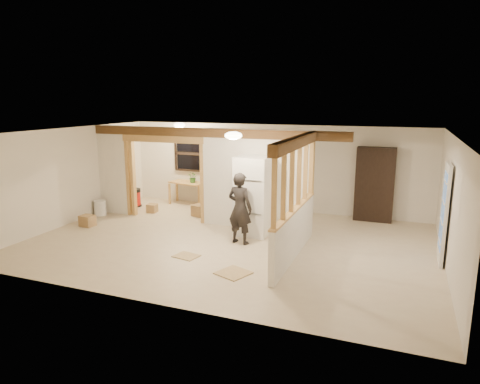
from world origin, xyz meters
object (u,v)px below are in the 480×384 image
at_px(work_table, 188,193).
at_px(bookshelf, 375,185).
at_px(woman, 240,208).
at_px(refrigerator, 253,196).
at_px(shop_vac, 134,198).

height_order(work_table, bookshelf, bookshelf).
bearing_deg(woman, refrigerator, -82.94).
bearing_deg(work_table, refrigerator, -24.34).
bearing_deg(bookshelf, work_table, -178.90).
xyz_separation_m(woman, shop_vac, (-4.23, 2.02, -0.54)).
relative_size(woman, shop_vac, 2.93).
bearing_deg(shop_vac, refrigerator, -16.46).
bearing_deg(work_table, bookshelf, 13.10).
height_order(work_table, shop_vac, work_table).
bearing_deg(work_table, woman, -33.36).
bearing_deg(shop_vac, work_table, 32.99).
distance_m(refrigerator, bookshelf, 3.46).
relative_size(work_table, shop_vac, 2.00).
bearing_deg(refrigerator, bookshelf, 40.66).
height_order(refrigerator, bookshelf, bookshelf).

